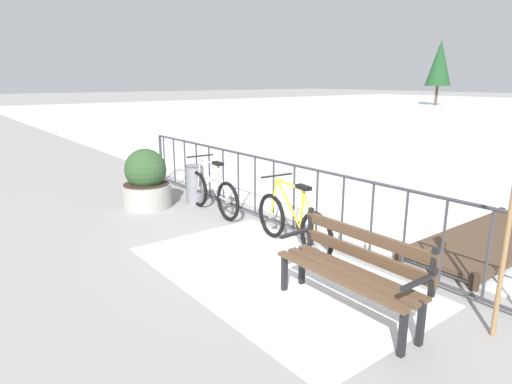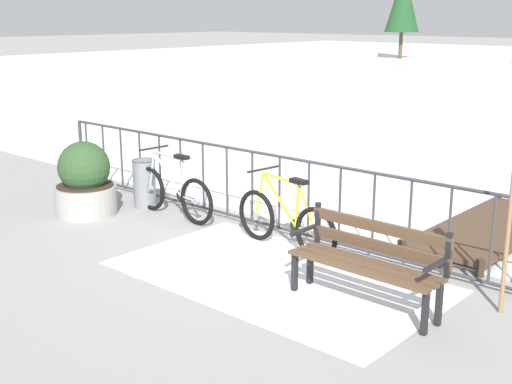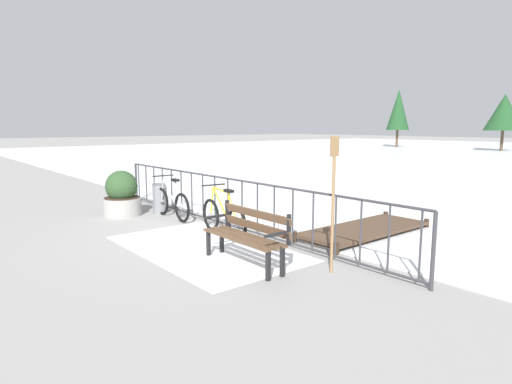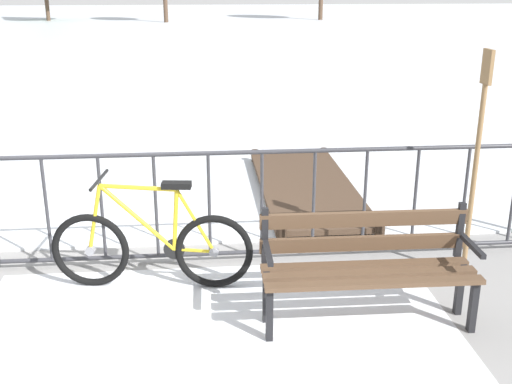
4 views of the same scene
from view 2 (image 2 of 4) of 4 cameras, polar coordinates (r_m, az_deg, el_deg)
ground_plane at (r=9.04m, az=1.96°, el=-3.51°), size 160.00×160.00×0.00m
snow_patch at (r=7.60m, az=1.74°, el=-7.11°), size 3.68×2.13×0.01m
railing_fence at (r=8.88m, az=1.99°, el=-0.08°), size 9.06×0.06×1.07m
bicycle_near_railing at (r=8.32m, az=2.48°, el=-2.49°), size 1.71×0.52×0.97m
bicycle_second at (r=9.73m, az=-7.07°, el=-0.02°), size 1.71×0.52×0.97m
park_bench at (r=6.82m, az=9.56°, el=-5.37°), size 1.61×0.50×0.89m
planter_with_shrub at (r=10.09m, az=-14.27°, el=0.84°), size 0.89×0.89×1.08m
trash_bin at (r=10.32m, az=-9.42°, el=0.76°), size 0.35×0.35×0.73m
oar_upright at (r=6.77m, az=20.77°, el=-0.72°), size 0.04×0.16×1.98m
wooden_dock at (r=9.40m, az=19.19°, el=-2.87°), size 1.10×2.99×0.20m
tree_centre at (r=46.40m, az=12.32°, el=15.52°), size 2.22×2.22×5.72m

